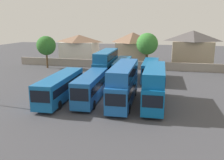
{
  "coord_description": "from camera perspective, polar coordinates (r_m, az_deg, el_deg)",
  "views": [
    {
      "loc": [
        7.57,
        -28.87,
        10.04
      ],
      "look_at": [
        0.0,
        3.0,
        2.28
      ],
      "focal_mm": 38.7,
      "sensor_mm": 36.0,
      "label": 1
    }
  ],
  "objects": [
    {
      "name": "bus_2",
      "position": [
        31.69,
        -4.96,
        -1.4
      ],
      "size": [
        3.0,
        10.4,
        3.53
      ],
      "rotation": [
        0.0,
        0.0,
        -1.51
      ],
      "color": "#17559D",
      "rests_on": "ground"
    },
    {
      "name": "house_terrace_left",
      "position": [
        64.34,
        -7.71,
        7.46
      ],
      "size": [
        9.28,
        7.01,
        7.06
      ],
      "color": "silver",
      "rests_on": "ground"
    },
    {
      "name": "ground",
      "position": [
        48.52,
        4.1,
        1.35
      ],
      "size": [
        140.0,
        140.0,
        0.0
      ],
      "primitive_type": "plane",
      "color": "#424247"
    },
    {
      "name": "tree_right_of_lot",
      "position": [
        55.64,
        8.31,
        8.43
      ],
      "size": [
        4.88,
        4.88,
        7.89
      ],
      "color": "brown",
      "rests_on": "ground"
    },
    {
      "name": "house_terrace_centre",
      "position": [
        61.28,
        4.9,
        7.6
      ],
      "size": [
        7.77,
        7.78,
        7.79
      ],
      "color": "tan",
      "rests_on": "ground"
    },
    {
      "name": "bus_7",
      "position": [
        43.6,
        9.07,
        2.48
      ],
      "size": [
        2.84,
        10.18,
        3.44
      ],
      "rotation": [
        0.0,
        0.0,
        -1.55
      ],
      "color": "#125CA0",
      "rests_on": "ground"
    },
    {
      "name": "depot_boundary_wall",
      "position": [
        54.05,
        5.13,
        3.54
      ],
      "size": [
        56.0,
        0.5,
        1.8
      ],
      "primitive_type": "cube",
      "color": "gray",
      "rests_on": "ground"
    },
    {
      "name": "bus_1",
      "position": [
        32.72,
        -12.05,
        -1.36
      ],
      "size": [
        3.26,
        11.99,
        3.34
      ],
      "rotation": [
        0.0,
        0.0,
        -1.51
      ],
      "color": "#145EA2",
      "rests_on": "ground"
    },
    {
      "name": "tree_left_of_lot",
      "position": [
        56.84,
        -15.29,
        7.83
      ],
      "size": [
        4.31,
        4.31,
        7.23
      ],
      "color": "brown",
      "rests_on": "ground"
    },
    {
      "name": "house_terrace_right",
      "position": [
        60.65,
        18.41,
        7.19
      ],
      "size": [
        9.57,
        6.61,
        8.35
      ],
      "color": "tan",
      "rests_on": "ground"
    },
    {
      "name": "bus_6",
      "position": [
        44.59,
        2.5,
        2.92
      ],
      "size": [
        3.33,
        10.8,
        3.49
      ],
      "rotation": [
        0.0,
        0.0,
        -1.49
      ],
      "color": "#175E99",
      "rests_on": "ground"
    },
    {
      "name": "bus_3",
      "position": [
        30.59,
        2.76,
        -0.41
      ],
      "size": [
        2.96,
        11.56,
        4.95
      ],
      "rotation": [
        0.0,
        0.0,
        -1.53
      ],
      "color": "#1958A7",
      "rests_on": "ground"
    },
    {
      "name": "bus_4",
      "position": [
        30.05,
        9.99,
        -0.97
      ],
      "size": [
        2.76,
        10.36,
        4.84
      ],
      "rotation": [
        0.0,
        0.0,
        -1.54
      ],
      "color": "#0B5BA1",
      "rests_on": "ground"
    },
    {
      "name": "bus_5",
      "position": [
        44.64,
        -1.37,
        4.06
      ],
      "size": [
        3.05,
        11.23,
        5.07
      ],
      "rotation": [
        0.0,
        0.0,
        -1.53
      ],
      "color": "#17609D",
      "rests_on": "ground"
    }
  ]
}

